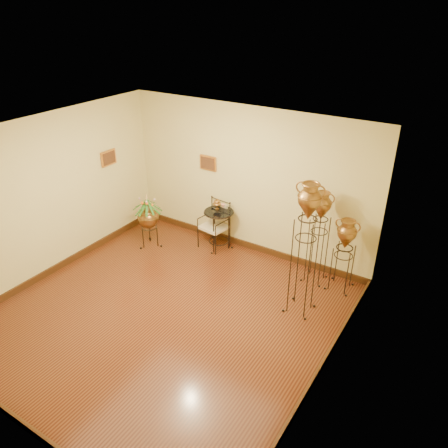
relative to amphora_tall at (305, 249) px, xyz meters
The scene contains 8 objects.
ground 2.39m from the amphora_tall, 144.20° to the right, with size 5.00×5.00×0.00m, color #623017.
room_shell 2.20m from the amphora_tall, 144.45° to the right, with size 5.02×5.02×2.81m.
amphora_tall is the anchor object (origin of this frame).
amphora_mid 0.96m from the amphora_tall, 97.24° to the left, with size 0.49×0.49×1.70m.
amphora_short 1.08m from the amphora_tall, 69.54° to the left, with size 0.41×0.41×1.32m.
planter_urn 3.39m from the amphora_tall, behind, with size 0.83×0.83×1.17m.
armchair 2.50m from the amphora_tall, 157.71° to the left, with size 0.60×0.57×0.95m.
side_table 2.41m from the amphora_tall, 156.57° to the left, with size 0.67×0.67×1.03m.
Camera 1 is at (3.67, -4.09, 4.45)m, focal length 35.00 mm.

